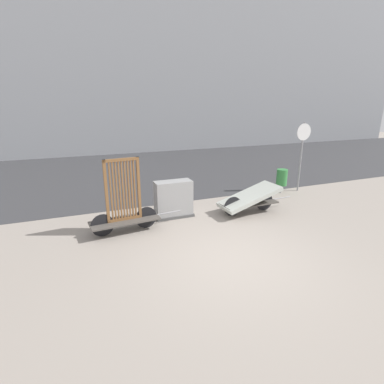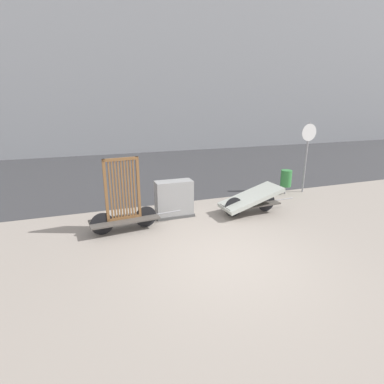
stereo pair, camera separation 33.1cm
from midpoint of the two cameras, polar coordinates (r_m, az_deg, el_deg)
name	(u,v)px [view 1 (the left image)]	position (r m, az deg, el deg)	size (l,w,h in m)	color
ground_plane	(231,259)	(6.71, 6.06, -12.57)	(60.00, 60.00, 0.00)	gray
road_strip	(139,170)	(15.19, -10.71, 4.05)	(56.00, 10.79, 0.01)	#38383A
building_facade	(110,62)	(22.29, -15.72, 22.77)	(48.00, 4.00, 11.65)	gray
bike_cart_with_bedframe	(124,208)	(7.95, -13.91, -3.03)	(2.50, 0.82, 1.95)	#4C4742
bike_cart_with_mattress	(249,198)	(9.23, 9.88, -1.21)	(2.52, 0.96, 0.84)	#4C4742
utility_cabinet	(173,200)	(8.82, -4.63, -1.61)	(1.14, 0.52, 1.09)	#4C4C4C
trash_bin	(282,178)	(11.56, 15.95, 2.67)	(0.39, 0.39, 0.89)	gray
sign_post	(302,146)	(11.84, 19.50, 8.23)	(0.61, 0.06, 2.59)	gray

